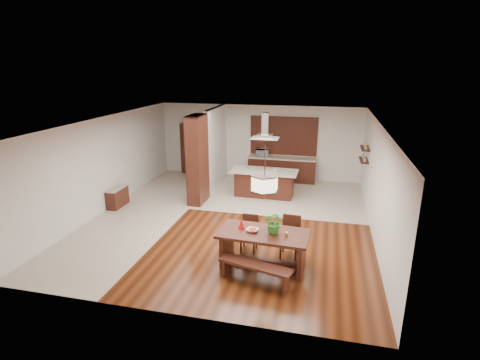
% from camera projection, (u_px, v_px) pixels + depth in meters
% --- Properties ---
extents(room_shell, '(9.00, 9.04, 2.92)m').
position_uv_depth(room_shell, '(230.00, 152.00, 10.51)').
color(room_shell, '#3B190A').
rests_on(room_shell, ground).
extents(tile_hallway, '(2.50, 9.00, 0.01)m').
position_uv_depth(tile_hallway, '(145.00, 211.00, 11.72)').
color(tile_hallway, beige).
rests_on(tile_hallway, ground).
extents(tile_kitchen, '(5.50, 4.00, 0.01)m').
position_uv_depth(tile_kitchen, '(282.00, 195.00, 13.17)').
color(tile_kitchen, beige).
rests_on(tile_kitchen, ground).
extents(soffit_band, '(8.00, 9.00, 0.02)m').
position_uv_depth(soffit_band, '(229.00, 122.00, 10.26)').
color(soffit_band, '#401E10').
rests_on(soffit_band, room_shell).
extents(partition_pier, '(0.45, 1.00, 2.90)m').
position_uv_depth(partition_pier, '(197.00, 160.00, 12.11)').
color(partition_pier, black).
rests_on(partition_pier, ground).
extents(partition_stub, '(0.18, 2.40, 2.90)m').
position_uv_depth(partition_stub, '(216.00, 146.00, 14.06)').
color(partition_stub, silver).
rests_on(partition_stub, ground).
extents(hallway_console, '(0.37, 0.88, 0.63)m').
position_uv_depth(hallway_console, '(117.00, 197.00, 12.04)').
color(hallway_console, black).
rests_on(hallway_console, ground).
extents(hallway_doorway, '(1.10, 0.20, 2.10)m').
position_uv_depth(hallway_doorway, '(194.00, 149.00, 15.49)').
color(hallway_doorway, black).
rests_on(hallway_doorway, ground).
extents(rear_counter, '(2.60, 0.62, 0.95)m').
position_uv_depth(rear_counter, '(282.00, 169.00, 14.66)').
color(rear_counter, black).
rests_on(rear_counter, ground).
extents(kitchen_window, '(2.60, 0.08, 1.50)m').
position_uv_depth(kitchen_window, '(284.00, 136.00, 14.53)').
color(kitchen_window, brown).
rests_on(kitchen_window, room_shell).
extents(shelf_lower, '(0.26, 0.90, 0.04)m').
position_uv_depth(shelf_lower, '(364.00, 160.00, 12.28)').
color(shelf_lower, black).
rests_on(shelf_lower, room_shell).
extents(shelf_upper, '(0.26, 0.90, 0.04)m').
position_uv_depth(shelf_upper, '(365.00, 148.00, 12.16)').
color(shelf_upper, black).
rests_on(shelf_upper, room_shell).
extents(dining_table, '(2.07, 1.12, 0.84)m').
position_uv_depth(dining_table, '(263.00, 241.00, 8.39)').
color(dining_table, black).
rests_on(dining_table, ground).
extents(dining_bench, '(1.62, 0.73, 0.45)m').
position_uv_depth(dining_bench, '(255.00, 273.00, 7.84)').
color(dining_bench, black).
rests_on(dining_bench, ground).
extents(dining_chair_left, '(0.40, 0.40, 0.90)m').
position_uv_depth(dining_chair_left, '(249.00, 234.00, 9.14)').
color(dining_chair_left, black).
rests_on(dining_chair_left, ground).
extents(dining_chair_right, '(0.47, 0.47, 1.00)m').
position_uv_depth(dining_chair_right, '(290.00, 237.00, 8.85)').
color(dining_chair_right, black).
rests_on(dining_chair_right, ground).
extents(pendant_lantern, '(0.64, 0.64, 1.31)m').
position_uv_depth(pendant_lantern, '(265.00, 172.00, 7.91)').
color(pendant_lantern, '#FBE5C0').
rests_on(pendant_lantern, room_shell).
extents(foliage_plant, '(0.55, 0.50, 0.53)m').
position_uv_depth(foliage_plant, '(275.00, 222.00, 8.21)').
color(foliage_plant, '#327D29').
rests_on(foliage_plant, dining_table).
extents(fruit_bowl, '(0.31, 0.31, 0.07)m').
position_uv_depth(fruit_bowl, '(252.00, 230.00, 8.36)').
color(fruit_bowl, beige).
rests_on(fruit_bowl, dining_table).
extents(napkin_cone, '(0.18, 0.18, 0.24)m').
position_uv_depth(napkin_cone, '(241.00, 223.00, 8.49)').
color(napkin_cone, red).
rests_on(napkin_cone, dining_table).
extents(gold_ornament, '(0.09, 0.09, 0.10)m').
position_uv_depth(gold_ornament, '(286.00, 234.00, 8.11)').
color(gold_ornament, gold).
rests_on(gold_ornament, dining_table).
extents(kitchen_island, '(2.29, 1.04, 0.94)m').
position_uv_depth(kitchen_island, '(264.00, 183.00, 12.96)').
color(kitchen_island, black).
rests_on(kitchen_island, ground).
extents(range_hood, '(0.90, 0.55, 0.87)m').
position_uv_depth(range_hood, '(265.00, 126.00, 12.37)').
color(range_hood, silver).
rests_on(range_hood, room_shell).
extents(island_cup, '(0.14, 0.14, 0.09)m').
position_uv_depth(island_cup, '(275.00, 170.00, 12.63)').
color(island_cup, silver).
rests_on(island_cup, kitchen_island).
extents(microwave, '(0.55, 0.45, 0.27)m').
position_uv_depth(microwave, '(262.00, 153.00, 14.66)').
color(microwave, '#B1B5B8').
rests_on(microwave, rear_counter).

